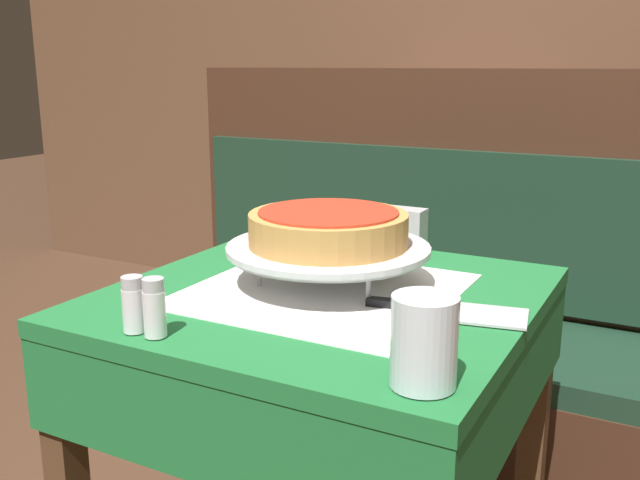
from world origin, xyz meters
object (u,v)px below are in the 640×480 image
(salt_shaker, at_px, (133,305))
(napkin_holder, at_px, (400,230))
(water_glass_near, at_px, (424,341))
(booth_bench, at_px, (421,355))
(dining_table_rear, at_px, (443,198))
(pizza_pan_stand, at_px, (328,251))
(pepper_shaker, at_px, (154,308))
(condiment_caddy, at_px, (446,155))
(deep_dish_pizza, at_px, (328,228))
(dining_table_front, at_px, (324,353))
(pizza_server, at_px, (453,311))

(salt_shaker, height_order, napkin_holder, napkin_holder)
(water_glass_near, bearing_deg, booth_bench, 109.56)
(dining_table_rear, distance_m, pizza_pan_stand, 1.56)
(booth_bench, xyz_separation_m, pepper_shaker, (-0.00, -1.10, 0.49))
(salt_shaker, distance_m, condiment_caddy, 1.95)
(dining_table_rear, bearing_deg, deep_dish_pizza, -78.89)
(booth_bench, relative_size, water_glass_near, 15.11)
(dining_table_front, xyz_separation_m, water_glass_near, (0.28, -0.27, 0.17))
(salt_shaker, relative_size, condiment_caddy, 0.57)
(dining_table_front, bearing_deg, booth_bench, 97.52)
(pizza_server, xyz_separation_m, condiment_caddy, (-0.56, 1.65, 0.03))
(deep_dish_pizza, bearing_deg, dining_table_front, -76.48)
(condiment_caddy, bearing_deg, deep_dish_pizza, -78.66)
(pizza_server, bearing_deg, pizza_pan_stand, 170.45)
(booth_bench, distance_m, condiment_caddy, 0.98)
(pizza_pan_stand, height_order, deep_dish_pizza, deep_dish_pizza)
(dining_table_rear, xyz_separation_m, pizza_server, (0.54, -1.56, 0.13))
(deep_dish_pizza, bearing_deg, condiment_caddy, 101.34)
(dining_table_front, relative_size, pizza_pan_stand, 2.19)
(pepper_shaker, bearing_deg, napkin_holder, 77.85)
(pizza_server, bearing_deg, water_glass_near, -79.92)
(dining_table_front, bearing_deg, salt_shaker, -116.52)
(pizza_pan_stand, relative_size, pizza_server, 1.39)
(salt_shaker, bearing_deg, pepper_shaker, 0.00)
(deep_dish_pizza, relative_size, condiment_caddy, 1.90)
(booth_bench, height_order, pizza_server, booth_bench)
(dining_table_rear, distance_m, pepper_shaker, 1.87)
(dining_table_rear, height_order, napkin_holder, napkin_holder)
(napkin_holder, bearing_deg, water_glass_near, -65.63)
(deep_dish_pizza, distance_m, napkin_holder, 0.28)
(dining_table_front, distance_m, condiment_caddy, 1.68)
(pepper_shaker, distance_m, napkin_holder, 0.61)
(booth_bench, relative_size, pizza_server, 6.66)
(deep_dish_pizza, xyz_separation_m, condiment_caddy, (-0.32, 1.61, -0.07))
(napkin_holder, bearing_deg, pizza_pan_stand, -95.24)
(pizza_server, bearing_deg, dining_table_rear, 108.94)
(pizza_pan_stand, bearing_deg, pepper_shaker, -107.61)
(pizza_pan_stand, bearing_deg, salt_shaker, -113.55)
(dining_table_rear, height_order, condiment_caddy, condiment_caddy)
(pizza_pan_stand, bearing_deg, dining_table_front, -76.48)
(pizza_server, distance_m, salt_shaker, 0.48)
(pizza_pan_stand, distance_m, pepper_shaker, 0.34)
(deep_dish_pizza, xyz_separation_m, pizza_server, (0.24, -0.04, -0.10))
(booth_bench, xyz_separation_m, deep_dish_pizza, (0.10, -0.78, 0.55))
(pizza_pan_stand, height_order, water_glass_near, water_glass_near)
(dining_table_rear, xyz_separation_m, water_glass_near, (0.58, -1.82, 0.18))
(dining_table_front, distance_m, pizza_server, 0.26)
(pizza_pan_stand, relative_size, water_glass_near, 3.15)
(condiment_caddy, bearing_deg, pizza_pan_stand, -78.66)
(pizza_server, distance_m, napkin_holder, 0.38)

